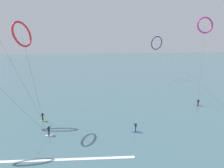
{
  "coord_description": "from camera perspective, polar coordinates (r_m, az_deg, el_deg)",
  "views": [
    {
      "loc": [
        -4.21,
        -11.6,
        14.77
      ],
      "look_at": [
        0.0,
        19.62,
        7.6
      ],
      "focal_mm": 31.17,
      "sensor_mm": 36.0,
      "label": 1
    }
  ],
  "objects": [
    {
      "name": "surfer_violet",
      "position": [
        48.39,
        23.94,
        -5.07
      ],
      "size": [
        1.4,
        0.68,
        1.7
      ],
      "rotation": [
        0.0,
        0.0,
        5.1
      ],
      "color": "purple",
      "rests_on": "ground"
    },
    {
      "name": "kite_crimson",
      "position": [
        33.87,
        -24.89,
        13.11
      ],
      "size": [
        2.78,
        4.72,
        17.65
      ],
      "rotation": [
        0.0,
        0.0,
        1.19
      ],
      "color": "red",
      "rests_on": "ground"
    },
    {
      "name": "sea_water",
      "position": [
        117.22,
        -5.59,
        5.55
      ],
      "size": [
        400.0,
        200.0,
        0.08
      ],
      "primitive_type": "cube",
      "color": "#476B75",
      "rests_on": "ground"
    },
    {
      "name": "kite_magenta",
      "position": [
        57.34,
        25.62,
        15.3
      ],
      "size": [
        7.85,
        10.06,
        20.62
      ],
      "rotation": [
        0.0,
        0.0,
        6.23
      ],
      "color": "#CC288E",
      "rests_on": "ground"
    },
    {
      "name": "wave_crest_far",
      "position": [
        26.88,
        -14.18,
        -20.78
      ],
      "size": [
        18.16,
        1.82,
        0.12
      ],
      "primitive_type": "cube",
      "rotation": [
        0.0,
        0.0,
        -0.07
      ],
      "color": "white",
      "rests_on": "ground"
    },
    {
      "name": "kite_navy",
      "position": [
        75.62,
        12.98,
        11.63
      ],
      "size": [
        5.13,
        54.4,
        16.17
      ],
      "rotation": [
        0.0,
        0.0,
        3.49
      ],
      "color": "navy",
      "rests_on": "ground"
    },
    {
      "name": "surfer_cobalt",
      "position": [
        32.6,
        6.95,
        -12.61
      ],
      "size": [
        1.4,
        0.69,
        1.7
      ],
      "rotation": [
        0.0,
        0.0,
        4.27
      ],
      "color": "#2647B7",
      "rests_on": "ground"
    },
    {
      "name": "surfer_ivory",
      "position": [
        32.83,
        -18.04,
        -12.99
      ],
      "size": [
        1.4,
        0.67,
        1.7
      ],
      "rotation": [
        0.0,
        0.0,
        1.23
      ],
      "color": "silver",
      "rests_on": "ground"
    },
    {
      "name": "surfer_lime",
      "position": [
        38.6,
        -19.66,
        -9.15
      ],
      "size": [
        1.4,
        0.62,
        1.7
      ],
      "rotation": [
        0.0,
        0.0,
        4.54
      ],
      "color": "#8CC62D",
      "rests_on": "ground"
    }
  ]
}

